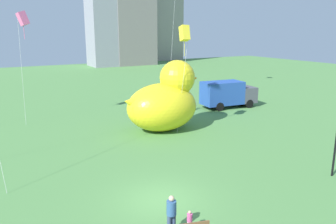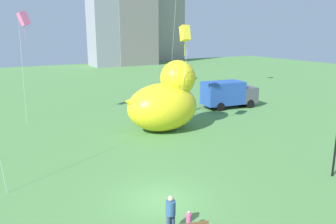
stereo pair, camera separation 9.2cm
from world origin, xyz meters
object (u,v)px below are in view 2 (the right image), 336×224
(person_child, at_px, (189,220))
(box_truck, at_px, (228,94))
(giant_inflatable_duck, at_px, (165,101))
(kite_yellow, at_px, (185,34))
(person_adult, at_px, (171,212))
(kite_pink, at_px, (24,19))

(person_child, distance_m, box_truck, 23.85)
(giant_inflatable_duck, distance_m, kite_yellow, 5.79)
(person_adult, height_order, kite_yellow, kite_yellow)
(kite_yellow, height_order, kite_pink, kite_pink)
(person_adult, bearing_deg, box_truck, 45.51)
(giant_inflatable_duck, bearing_deg, person_child, -114.97)
(person_adult, xyz_separation_m, person_child, (0.69, -0.32, -0.39))
(person_adult, height_order, person_child, person_adult)
(person_child, bearing_deg, kite_pink, 98.32)
(giant_inflatable_duck, distance_m, kite_pink, 13.79)
(person_adult, relative_size, giant_inflatable_duck, 0.24)
(person_child, xyz_separation_m, box_truck, (16.18, 17.49, 0.92))
(person_adult, distance_m, kite_yellow, 15.33)
(giant_inflatable_duck, height_order, kite_yellow, kite_yellow)
(kite_yellow, bearing_deg, person_adult, -124.10)
(giant_inflatable_duck, relative_size, box_truck, 1.13)
(person_child, height_order, giant_inflatable_duck, giant_inflatable_duck)
(giant_inflatable_duck, bearing_deg, box_truck, 22.06)
(person_child, height_order, box_truck, box_truck)
(box_truck, bearing_deg, person_adult, -134.49)
(box_truck, bearing_deg, giant_inflatable_duck, -157.94)
(box_truck, xyz_separation_m, kite_pink, (-19.27, 3.65, 7.62))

